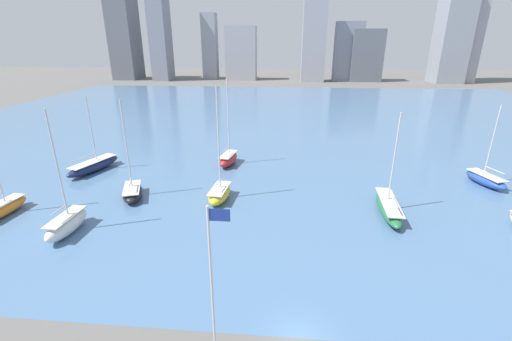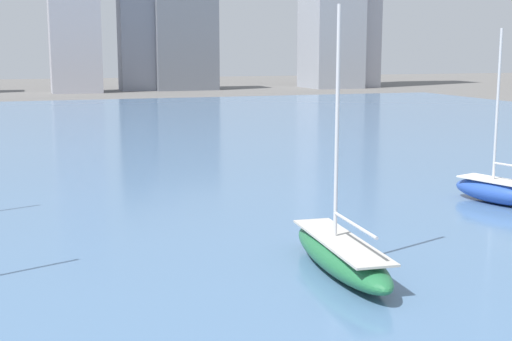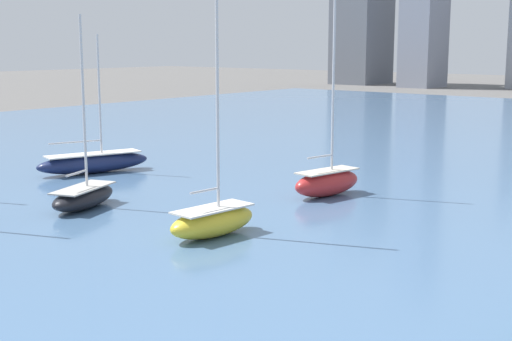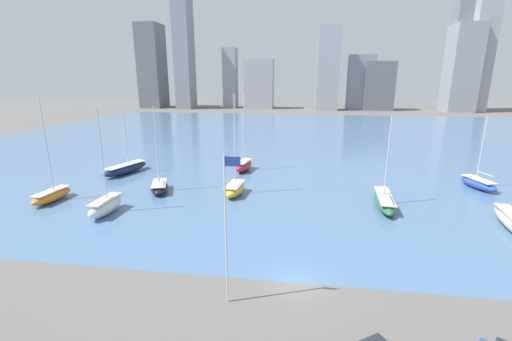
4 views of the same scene
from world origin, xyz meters
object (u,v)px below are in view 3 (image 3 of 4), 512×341
at_px(sailboat_black, 84,196).
at_px(sailboat_yellow, 213,219).
at_px(sailboat_navy, 94,162).
at_px(sailboat_red, 327,181).

relative_size(sailboat_black, sailboat_yellow, 0.88).
height_order(sailboat_black, sailboat_yellow, sailboat_yellow).
bearing_deg(sailboat_black, sailboat_navy, 119.22).
bearing_deg(sailboat_yellow, sailboat_black, -173.76).
relative_size(sailboat_black, sailboat_navy, 1.09).
bearing_deg(sailboat_red, sailboat_black, -117.64).
distance_m(sailboat_red, sailboat_navy, 21.71).
xyz_separation_m(sailboat_red, sailboat_yellow, (1.08, -13.67, -0.09)).
xyz_separation_m(sailboat_yellow, sailboat_navy, (-22.24, 8.81, -0.07)).
bearing_deg(sailboat_red, sailboat_navy, -157.09).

